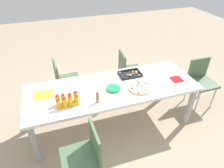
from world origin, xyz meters
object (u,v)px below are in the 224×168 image
(juice_bottle_6, at_px, (70,98))
(snack_tray, at_px, (131,74))
(juice_bottle_4, at_px, (58,100))
(plate_stack, at_px, (113,88))
(napkin_stack, at_px, (177,79))
(cardboard_tube, at_px, (97,97))
(chair_end, at_px, (201,79))
(juice_bottle_0, at_px, (59,104))
(juice_bottle_5, at_px, (64,99))
(paper_folder, at_px, (43,95))
(juice_bottle_3, at_px, (77,100))
(party_table, at_px, (113,90))
(chair_far_left, at_px, (64,79))
(juice_bottle_1, at_px, (65,103))
(fruit_pizza, at_px, (140,88))
(juice_bottle_2, at_px, (70,101))
(chair_far_right, at_px, (128,69))
(juice_bottle_7, at_px, (76,97))
(chair_near_left, at_px, (85,153))

(juice_bottle_6, xyz_separation_m, snack_tray, (0.98, 0.37, -0.05))
(juice_bottle_4, height_order, plate_stack, juice_bottle_4)
(napkin_stack, bearing_deg, cardboard_tube, -173.90)
(chair_end, height_order, juice_bottle_0, juice_bottle_0)
(juice_bottle_5, distance_m, paper_folder, 0.36)
(juice_bottle_0, height_order, juice_bottle_3, juice_bottle_0)
(party_table, height_order, chair_far_left, chair_far_left)
(chair_end, height_order, snack_tray, chair_end)
(chair_end, distance_m, juice_bottle_1, 2.33)
(fruit_pizza, bearing_deg, snack_tray, 87.53)
(chair_far_left, relative_size, juice_bottle_4, 5.71)
(chair_far_left, distance_m, juice_bottle_4, 0.98)
(juice_bottle_6, bearing_deg, cardboard_tube, -17.46)
(chair_end, height_order, juice_bottle_2, juice_bottle_2)
(chair_far_right, xyz_separation_m, paper_folder, (-1.48, -0.64, 0.23))
(juice_bottle_6, distance_m, fruit_pizza, 0.96)
(fruit_pizza, bearing_deg, chair_end, 9.50)
(juice_bottle_7, bearing_deg, paper_folder, 146.69)
(chair_near_left, height_order, chair_far_right, same)
(party_table, height_order, chair_end, chair_end)
(juice_bottle_2, distance_m, fruit_pizza, 0.97)
(fruit_pizza, bearing_deg, juice_bottle_3, -175.81)
(party_table, relative_size, juice_bottle_6, 17.88)
(juice_bottle_7, xyz_separation_m, snack_tray, (0.90, 0.36, -0.06))
(chair_far_left, xyz_separation_m, chair_end, (2.22, -0.72, 0.00))
(juice_bottle_6, bearing_deg, paper_folder, 140.64)
(juice_bottle_7, bearing_deg, chair_far_right, 39.71)
(juice_bottle_0, distance_m, juice_bottle_2, 0.14)
(cardboard_tube, bearing_deg, juice_bottle_6, 162.54)
(chair_near_left, relative_size, juice_bottle_5, 5.96)
(juice_bottle_4, bearing_deg, juice_bottle_6, -2.38)
(chair_far_left, xyz_separation_m, chair_near_left, (0.03, -1.57, 0.00))
(chair_near_left, bearing_deg, chair_far_left, -0.92)
(plate_stack, bearing_deg, chair_near_left, -127.54)
(juice_bottle_0, height_order, snack_tray, juice_bottle_0)
(juice_bottle_6, distance_m, napkin_stack, 1.58)
(juice_bottle_0, xyz_separation_m, plate_stack, (0.75, 0.17, -0.05))
(juice_bottle_6, height_order, napkin_stack, juice_bottle_6)
(party_table, xyz_separation_m, juice_bottle_2, (-0.62, -0.22, 0.13))
(juice_bottle_0, xyz_separation_m, paper_folder, (-0.18, 0.34, -0.06))
(chair_end, xyz_separation_m, chair_far_right, (-1.06, 0.70, 0.00))
(napkin_stack, xyz_separation_m, paper_folder, (-1.90, 0.23, -0.01))
(chair_far_left, height_order, juice_bottle_3, juice_bottle_3)
(paper_folder, bearing_deg, cardboard_tube, -29.48)
(juice_bottle_6, bearing_deg, chair_far_left, 89.74)
(chair_end, height_order, fruit_pizza, chair_end)
(chair_end, distance_m, juice_bottle_2, 2.27)
(napkin_stack, bearing_deg, juice_bottle_6, -178.91)
(paper_folder, bearing_deg, chair_far_right, 23.35)
(juice_bottle_2, height_order, paper_folder, juice_bottle_2)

